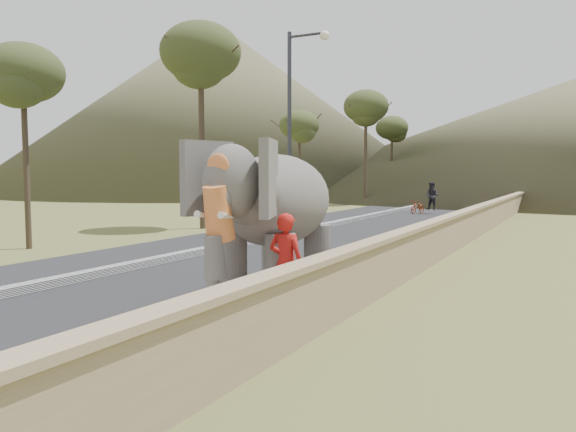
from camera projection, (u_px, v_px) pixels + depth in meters
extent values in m
plane|color=olive|center=(177.00, 342.00, 8.54)|extent=(160.00, 160.00, 0.00)
cube|color=black|center=(247.00, 245.00, 19.68)|extent=(7.00, 120.00, 0.03)
cube|color=black|center=(247.00, 242.00, 19.67)|extent=(0.35, 120.00, 0.22)
cube|color=#9E9687|center=(384.00, 253.00, 17.34)|extent=(3.00, 120.00, 0.15)
cube|color=tan|center=(439.00, 240.00, 16.53)|extent=(0.30, 120.00, 1.10)
cylinder|color=#29292D|center=(289.00, 135.00, 22.16)|extent=(0.16, 0.16, 8.00)
cylinder|color=#29292D|center=(308.00, 35.00, 21.48)|extent=(1.60, 0.10, 0.10)
sphere|color=#FFF2CC|center=(325.00, 35.00, 21.16)|extent=(0.36, 0.36, 0.36)
cylinder|color=#2D2D33|center=(291.00, 213.00, 21.45)|extent=(0.08, 0.08, 2.00)
cube|color=orange|center=(291.00, 184.00, 21.36)|extent=(0.60, 0.05, 0.60)
cone|color=brown|center=(216.00, 107.00, 73.83)|extent=(60.00, 60.00, 22.00)
imported|color=#A91612|center=(286.00, 264.00, 9.55)|extent=(0.63, 0.42, 1.74)
imported|color=maroon|center=(418.00, 207.00, 33.96)|extent=(0.87, 1.67, 0.84)
imported|color=black|center=(432.00, 196.00, 33.51)|extent=(0.94, 0.80, 1.70)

